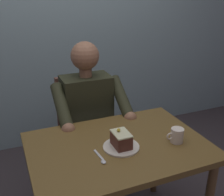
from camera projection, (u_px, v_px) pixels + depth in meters
dining_table at (118, 158)px, 1.63m from camera, size 1.02×0.72×0.71m
chair at (84, 126)px, 2.27m from camera, size 0.42×0.42×0.89m
seated_person at (90, 120)px, 2.07m from camera, size 0.53×0.58×1.20m
dessert_plate at (122, 147)px, 1.56m from camera, size 0.21×0.21×0.01m
cake_slice at (122, 139)px, 1.55m from camera, size 0.09×0.12×0.10m
coffee_cup at (177, 135)px, 1.60m from camera, size 0.11×0.07×0.09m
dessert_spoon at (101, 159)px, 1.46m from camera, size 0.03×0.14×0.01m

